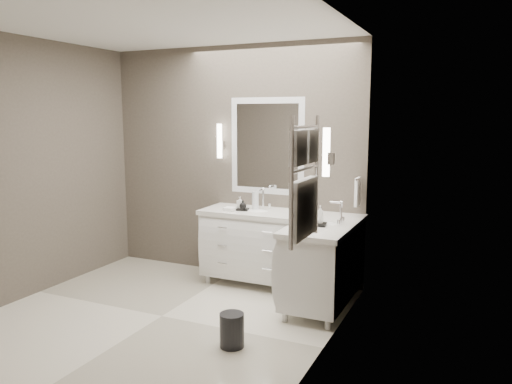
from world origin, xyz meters
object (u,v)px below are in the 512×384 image
at_px(vanity_back, 257,242).
at_px(vanity_right, 324,259).
at_px(towel_ladder, 304,187).
at_px(waste_bin, 232,330).

height_order(vanity_back, vanity_right, same).
xyz_separation_m(vanity_right, towel_ladder, (0.23, -1.30, 0.91)).
relative_size(vanity_back, towel_ladder, 1.38).
distance_m(vanity_right, towel_ladder, 1.60).
bearing_deg(waste_bin, towel_ladder, -10.02).
bearing_deg(towel_ladder, vanity_right, 99.84).
distance_m(vanity_back, vanity_right, 0.93).
xyz_separation_m(vanity_back, towel_ladder, (1.10, -1.63, 0.91)).
xyz_separation_m(towel_ladder, waste_bin, (-0.65, 0.11, -1.25)).
distance_m(vanity_right, waste_bin, 1.30).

